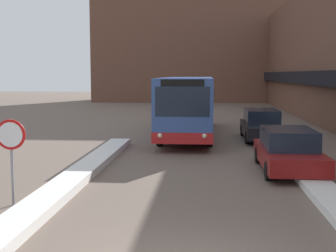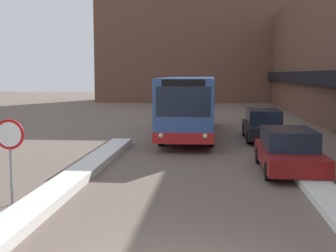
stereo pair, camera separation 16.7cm
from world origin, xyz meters
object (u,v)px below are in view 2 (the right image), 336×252
city_bus (190,104)px  stop_sign (10,143)px  parked_car_front (289,150)px  parked_car_middle (263,125)px

city_bus → stop_sign: city_bus is taller
city_bus → stop_sign: (-3.88, -13.90, -0.12)m
city_bus → stop_sign: bearing=-105.6°
city_bus → stop_sign: 14.43m
city_bus → stop_sign: size_ratio=5.68×
parked_car_front → parked_car_middle: size_ratio=0.96×
parked_car_front → stop_sign: 9.07m
city_bus → parked_car_front: city_bus is taller
parked_car_front → parked_car_middle: (0.00, 7.72, 0.04)m
parked_car_front → stop_sign: size_ratio=2.11×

